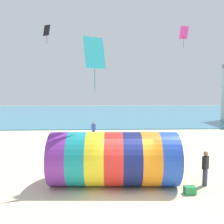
% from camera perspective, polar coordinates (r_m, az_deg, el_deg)
% --- Properties ---
extents(ground_plane, '(120.00, 120.00, 0.00)m').
position_cam_1_polar(ground_plane, '(11.93, 3.57, -18.82)').
color(ground_plane, beige).
extents(sea, '(120.00, 40.00, 0.10)m').
position_cam_1_polar(sea, '(49.22, -0.95, -0.18)').
color(sea, teal).
rests_on(sea, ground).
extents(giant_inflatable_tube, '(6.49, 2.98, 2.69)m').
position_cam_1_polar(giant_inflatable_tube, '(12.84, 0.48, -10.62)').
color(giant_inflatable_tube, purple).
rests_on(giant_inflatable_tube, ground).
extents(kite_handler, '(0.41, 0.41, 1.78)m').
position_cam_1_polar(kite_handler, '(13.65, 20.55, -11.88)').
color(kite_handler, '#383D56').
rests_on(kite_handler, ground).
extents(kite_cyan_diamond, '(1.16, 0.86, 2.76)m').
position_cam_1_polar(kite_cyan_diamond, '(13.09, -4.00, 13.25)').
color(kite_cyan_diamond, '#2DB2C6').
extents(kite_magenta_diamond, '(0.84, 0.45, 1.93)m').
position_cam_1_polar(kite_magenta_diamond, '(25.51, 16.11, 16.98)').
color(kite_magenta_diamond, '#D1339E').
extents(kite_black_diamond, '(0.84, 0.67, 1.95)m').
position_cam_1_polar(kite_black_diamond, '(28.29, -14.71, 17.56)').
color(kite_black_diamond, black).
extents(bystander_near_water, '(0.42, 0.39, 1.68)m').
position_cam_1_polar(bystander_near_water, '(24.29, -4.24, -4.13)').
color(bystander_near_water, black).
rests_on(bystander_near_water, ground).
extents(cooler_box, '(0.54, 0.39, 0.36)m').
position_cam_1_polar(cooler_box, '(12.67, 17.37, -16.69)').
color(cooler_box, '#268C4C').
rests_on(cooler_box, ground).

